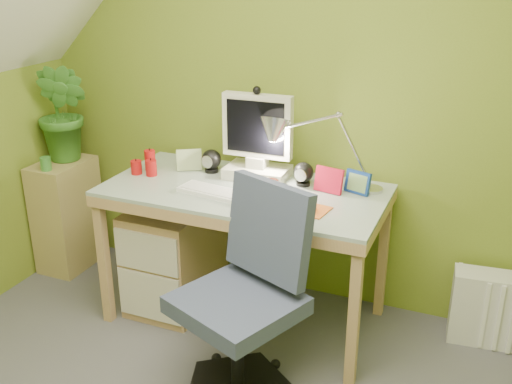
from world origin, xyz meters
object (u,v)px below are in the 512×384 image
at_px(potted_plant, 64,113).
at_px(desk_lamp, 340,133).
at_px(task_chair, 237,301).
at_px(radiator, 491,309).
at_px(side_ledge, 67,215).
at_px(monitor, 258,132).
at_px(desk, 245,255).

bearing_deg(potted_plant, desk_lamp, 0.07).
relative_size(task_chair, radiator, 2.51).
distance_m(desk_lamp, potted_plant, 1.73).
xyz_separation_m(side_ledge, radiator, (2.59, 0.15, -0.16)).
bearing_deg(radiator, task_chair, -145.69).
bearing_deg(task_chair, monitor, 128.58).
bearing_deg(side_ledge, desk, -5.59).
distance_m(desk_lamp, task_chair, 1.00).
distance_m(desk, desk_lamp, 0.85).
xyz_separation_m(desk, potted_plant, (-1.28, 0.18, 0.63)).
xyz_separation_m(desk, side_ledge, (-1.31, 0.13, -0.04)).
bearing_deg(desk_lamp, monitor, 170.42).
height_order(monitor, side_ledge, monitor).
relative_size(desk, task_chair, 1.46).
distance_m(desk_lamp, radiator, 1.22).
height_order(potted_plant, task_chair, potted_plant).
bearing_deg(side_ledge, task_chair, -25.48).
bearing_deg(monitor, task_chair, -75.72).
bearing_deg(radiator, potted_plant, 176.53).
xyz_separation_m(desk, radiator, (1.28, 0.28, -0.19)).
bearing_deg(side_ledge, potted_plant, 59.76).
bearing_deg(desk, monitor, 90.06).
relative_size(monitor, side_ledge, 0.72).
distance_m(desk, side_ledge, 1.31).
bearing_deg(desk, side_ledge, 174.47).
relative_size(side_ledge, task_chair, 0.71).
xyz_separation_m(task_chair, radiator, (1.05, 0.88, -0.30)).
bearing_deg(desk_lamp, task_chair, -115.44).
height_order(side_ledge, potted_plant, potted_plant).
height_order(side_ledge, radiator, side_ledge).
bearing_deg(monitor, desk_lamp, -1.89).
xyz_separation_m(monitor, desk_lamp, (0.45, 0.00, 0.04)).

